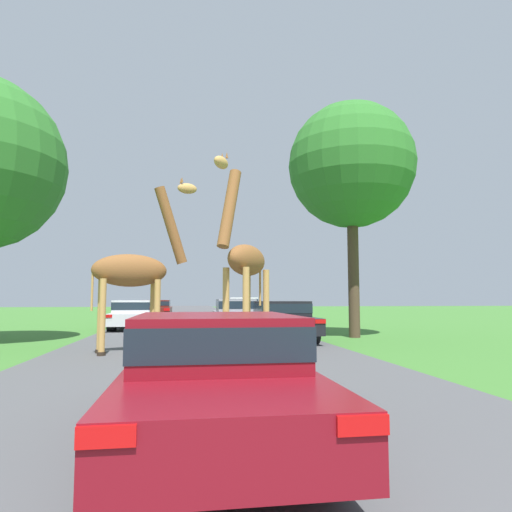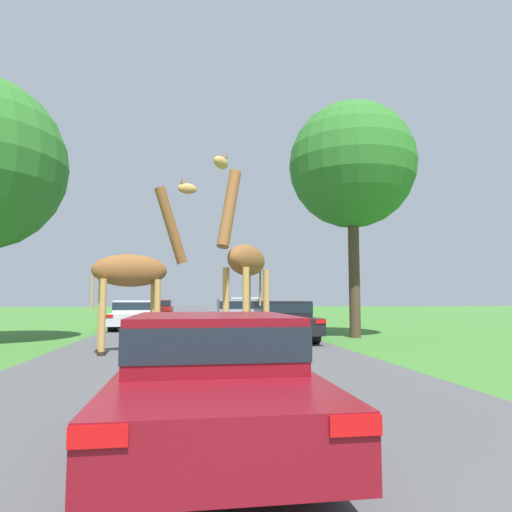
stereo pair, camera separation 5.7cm
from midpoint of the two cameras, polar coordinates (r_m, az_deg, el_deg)
road at (r=29.92m, az=-7.70°, el=-8.00°), size 8.10×120.00×0.00m
giraffe_near_road at (r=12.03m, az=-1.35°, el=-0.69°), size 1.83×2.43×5.04m
giraffe_companion at (r=12.62m, az=-14.63°, el=-1.64°), size 2.82×1.16×4.85m
car_lead_maroon at (r=4.98m, az=-5.22°, el=-14.00°), size 1.79×4.52×1.26m
car_queue_right at (r=28.08m, az=-1.55°, el=-6.63°), size 1.87×4.51×1.48m
car_queue_left at (r=28.43m, az=-12.25°, el=-6.64°), size 1.87×4.72×1.32m
car_far_ahead at (r=22.26m, az=-14.94°, el=-6.99°), size 1.84×4.56×1.34m
car_verge_right at (r=21.05m, az=-2.37°, el=-7.19°), size 1.87×4.12×1.39m
car_rear_follower at (r=15.65m, az=3.38°, el=-7.89°), size 1.83×4.12×1.34m
tree_left_edge at (r=17.98m, az=12.01°, el=10.96°), size 4.76×4.76×8.84m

